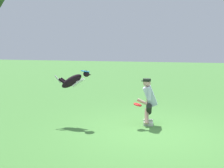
{
  "coord_description": "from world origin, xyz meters",
  "views": [
    {
      "loc": [
        -0.76,
        6.59,
        2.19
      ],
      "look_at": [
        1.16,
        -0.51,
        1.14
      ],
      "focal_mm": 42.75,
      "sensor_mm": 36.0,
      "label": 1
    }
  ],
  "objects_px": {
    "dog": "(73,81)",
    "frisbee_flying": "(85,71)",
    "person": "(149,100)",
    "frisbee_held": "(138,105)"
  },
  "relations": [
    {
      "from": "frisbee_held",
      "to": "frisbee_flying",
      "type": "bearing_deg",
      "value": 3.22
    },
    {
      "from": "person",
      "to": "frisbee_flying",
      "type": "bearing_deg",
      "value": 3.6
    },
    {
      "from": "dog",
      "to": "frisbee_held",
      "type": "distance_m",
      "value": 1.92
    },
    {
      "from": "person",
      "to": "frisbee_held",
      "type": "relative_size",
      "value": 5.65
    },
    {
      "from": "dog",
      "to": "frisbee_flying",
      "type": "distance_m",
      "value": 0.44
    },
    {
      "from": "person",
      "to": "frisbee_flying",
      "type": "distance_m",
      "value": 1.94
    },
    {
      "from": "dog",
      "to": "frisbee_held",
      "type": "bearing_deg",
      "value": -0.81
    },
    {
      "from": "frisbee_flying",
      "to": "dog",
      "type": "bearing_deg",
      "value": 3.77
    },
    {
      "from": "person",
      "to": "dog",
      "type": "height_order",
      "value": "dog"
    },
    {
      "from": "frisbee_flying",
      "to": "frisbee_held",
      "type": "relative_size",
      "value": 1.09
    }
  ]
}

